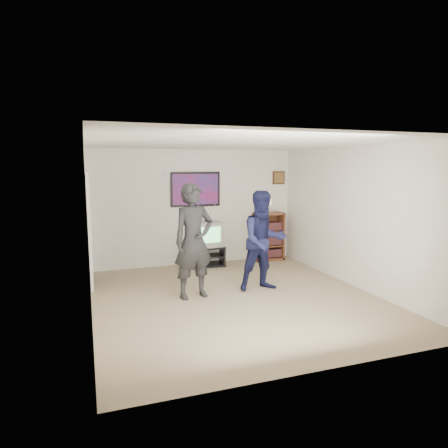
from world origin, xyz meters
TOP-DOWN VIEW (x-y plane):
  - room_shell at (0.00, 0.35)m, footprint 4.51×5.00m
  - media_stand at (0.12, 2.23)m, footprint 0.90×0.55m
  - crt_television at (0.16, 2.23)m, footprint 0.69×0.60m
  - bookshelf at (1.67, 2.28)m, footprint 0.67×0.38m
  - table_lamp at (1.59, 2.24)m, footprint 0.24×0.24m
  - person_tall at (-0.63, 0.28)m, footprint 0.76×0.57m
  - person_short at (0.61, 0.28)m, footprint 0.85×0.67m
  - controller_left at (-0.64, 0.49)m, footprint 0.04×0.11m
  - controller_right at (0.57, 0.52)m, footprint 0.07×0.12m
  - poster at (0.00, 2.48)m, footprint 1.10×0.03m
  - air_vent at (-0.55, 2.48)m, footprint 0.28×0.02m
  - small_picture at (2.00, 2.48)m, footprint 0.30×0.03m
  - doorway at (-2.23, 1.60)m, footprint 0.03×0.85m

SIDE VIEW (x-z plane):
  - media_stand at x=0.12m, z-range 0.00..0.43m
  - bookshelf at x=1.67m, z-range 0.00..1.09m
  - crt_television at x=0.16m, z-range 0.43..0.97m
  - person_short at x=0.61m, z-range 0.00..1.73m
  - person_tall at x=-0.63m, z-range 0.00..1.88m
  - controller_right at x=0.57m, z-range 0.95..0.99m
  - doorway at x=-2.23m, z-range 0.00..2.00m
  - controller_left at x=-0.64m, z-range 1.12..1.16m
  - room_shell at x=0.00m, z-range 0.00..2.50m
  - table_lamp at x=1.59m, z-range 1.09..1.48m
  - poster at x=0.00m, z-range 1.27..2.02m
  - small_picture at x=2.00m, z-range 1.73..2.03m
  - air_vent at x=-0.55m, z-range 1.88..2.02m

